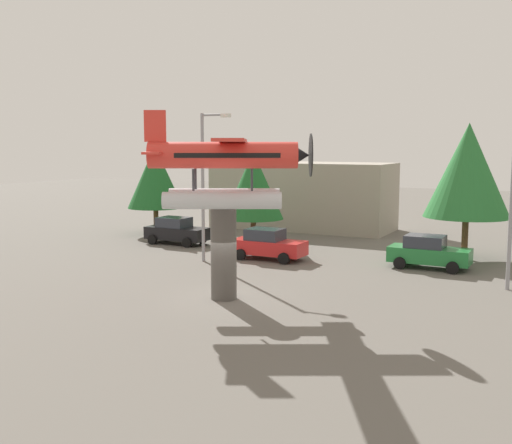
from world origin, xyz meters
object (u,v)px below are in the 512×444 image
(floatplane_monument, at_px, (226,167))
(car_mid_red, at_px, (268,244))
(tree_east, at_px, (253,185))
(storefront_building, at_px, (302,196))
(streetlight_primary, at_px, (206,177))
(tree_west, at_px, (155,177))
(car_near_black, at_px, (176,231))
(car_far_green, at_px, (428,252))
(display_pedestal, at_px, (224,253))
(tree_center_back, at_px, (468,170))

(floatplane_monument, bearing_deg, car_mid_red, 77.80)
(floatplane_monument, xyz_separation_m, tree_east, (-5.70, 13.41, -1.75))
(tree_east, bearing_deg, storefront_building, 90.89)
(streetlight_primary, xyz_separation_m, tree_west, (-8.90, 7.42, -0.59))
(car_near_black, bearing_deg, car_far_green, -2.01)
(car_near_black, bearing_deg, streetlight_primary, -40.87)
(tree_east, bearing_deg, display_pedestal, -67.48)
(car_near_black, relative_size, tree_west, 0.65)
(storefront_building, bearing_deg, car_mid_red, -75.35)
(car_far_green, xyz_separation_m, streetlight_primary, (-11.50, -3.73, 3.88))
(car_mid_red, relative_size, car_far_green, 1.00)
(display_pedestal, relative_size, car_mid_red, 0.94)
(car_far_green, distance_m, tree_west, 20.99)
(streetlight_primary, distance_m, storefront_building, 15.30)
(car_far_green, bearing_deg, tree_west, 169.75)
(tree_west, xyz_separation_m, tree_center_back, (21.68, -0.07, 0.92))
(display_pedestal, height_order, streetlight_primary, streetlight_primary)
(display_pedestal, distance_m, car_mid_red, 9.35)
(tree_east, bearing_deg, car_near_black, -153.05)
(car_far_green, height_order, tree_east, tree_east)
(floatplane_monument, xyz_separation_m, car_mid_red, (-2.43, 8.93, -4.75))
(display_pedestal, bearing_deg, streetlight_primary, 126.74)
(streetlight_primary, bearing_deg, car_far_green, 17.97)
(floatplane_monument, height_order, streetlight_primary, streetlight_primary)
(car_far_green, bearing_deg, car_mid_red, -169.56)
(car_mid_red, relative_size, storefront_building, 0.30)
(tree_west, bearing_deg, floatplane_monument, -45.16)
(car_far_green, xyz_separation_m, storefront_building, (-12.09, 11.40, 1.68))
(floatplane_monument, relative_size, tree_center_back, 1.26)
(storefront_building, bearing_deg, car_near_black, -112.05)
(car_near_black, height_order, storefront_building, storefront_building)
(tree_west, height_order, tree_center_back, tree_center_back)
(display_pedestal, height_order, tree_east, tree_east)
(car_near_black, bearing_deg, tree_east, 26.95)
(floatplane_monument, distance_m, car_mid_red, 10.41)
(car_mid_red, relative_size, tree_west, 0.65)
(floatplane_monument, bearing_deg, car_far_green, 31.84)
(tree_west, distance_m, tree_center_back, 21.70)
(car_far_green, bearing_deg, streetlight_primary, -162.03)
(storefront_building, xyz_separation_m, tree_west, (-8.31, -7.72, 1.60))
(floatplane_monument, bearing_deg, streetlight_primary, 100.16)
(car_far_green, height_order, streetlight_primary, streetlight_primary)
(car_far_green, distance_m, tree_east, 12.66)
(car_mid_red, distance_m, storefront_building, 13.55)
(tree_east, bearing_deg, floatplane_monument, -66.97)
(streetlight_primary, relative_size, tree_east, 1.35)
(car_mid_red, xyz_separation_m, tree_center_back, (9.97, 5.22, 4.20))
(car_near_black, height_order, streetlight_primary, streetlight_primary)
(car_mid_red, relative_size, tree_east, 0.69)
(floatplane_monument, bearing_deg, car_near_black, 105.16)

